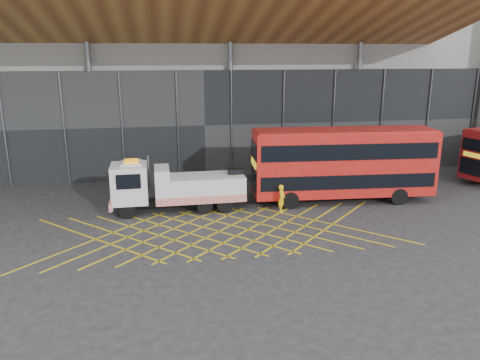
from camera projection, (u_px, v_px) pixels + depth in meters
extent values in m
plane|color=#242426|center=(189.00, 233.00, 24.84)|extent=(120.00, 120.00, 0.00)
cube|color=gold|center=(96.00, 239.00, 24.06)|extent=(7.16, 7.16, 0.01)
cube|color=gold|center=(96.00, 239.00, 24.06)|extent=(7.16, 7.16, 0.01)
cube|color=gold|center=(128.00, 237.00, 24.32)|extent=(7.16, 7.16, 0.01)
cube|color=gold|center=(128.00, 237.00, 24.32)|extent=(7.16, 7.16, 0.01)
cube|color=gold|center=(159.00, 235.00, 24.58)|extent=(7.16, 7.16, 0.01)
cube|color=gold|center=(159.00, 235.00, 24.58)|extent=(7.16, 7.16, 0.01)
cube|color=gold|center=(189.00, 233.00, 24.84)|extent=(7.16, 7.16, 0.01)
cube|color=gold|center=(189.00, 233.00, 24.84)|extent=(7.16, 7.16, 0.01)
cube|color=gold|center=(219.00, 231.00, 25.10)|extent=(7.16, 7.16, 0.01)
cube|color=gold|center=(219.00, 231.00, 25.10)|extent=(7.16, 7.16, 0.01)
cube|color=gold|center=(248.00, 230.00, 25.36)|extent=(7.16, 7.16, 0.01)
cube|color=gold|center=(248.00, 230.00, 25.36)|extent=(7.16, 7.16, 0.01)
cube|color=gold|center=(277.00, 228.00, 25.62)|extent=(7.16, 7.16, 0.01)
cube|color=gold|center=(277.00, 228.00, 25.62)|extent=(7.16, 7.16, 0.01)
cube|color=gold|center=(305.00, 226.00, 25.88)|extent=(7.16, 7.16, 0.01)
cube|color=gold|center=(305.00, 226.00, 25.88)|extent=(7.16, 7.16, 0.01)
cube|color=gold|center=(333.00, 224.00, 26.14)|extent=(7.16, 7.16, 0.01)
cube|color=gold|center=(333.00, 224.00, 26.14)|extent=(7.16, 7.16, 0.01)
cube|color=gray|center=(195.00, 55.00, 40.82)|extent=(55.00, 14.00, 18.00)
cube|color=black|center=(204.00, 125.00, 35.22)|extent=(55.00, 0.80, 8.00)
cube|color=brown|center=(176.00, 16.00, 29.38)|extent=(40.00, 11.93, 4.07)
cylinder|color=#595B60|center=(93.00, 114.00, 33.47)|extent=(0.36, 0.36, 10.00)
cylinder|color=#595B60|center=(231.00, 111.00, 35.08)|extent=(0.36, 0.36, 10.00)
cylinder|color=#595B60|center=(357.00, 108.00, 36.70)|extent=(0.36, 0.36, 10.00)
cube|color=black|center=(180.00, 201.00, 28.33)|extent=(8.20, 0.97, 0.30)
cube|color=white|center=(130.00, 183.00, 27.48)|extent=(2.10, 2.18, 2.24)
cube|color=black|center=(111.00, 178.00, 27.20)|extent=(0.07, 1.90, 0.95)
cube|color=red|center=(112.00, 202.00, 27.60)|extent=(0.24, 2.24, 0.47)
cube|color=orange|center=(131.00, 161.00, 27.16)|extent=(0.79, 1.04, 0.10)
cube|color=white|center=(200.00, 187.00, 28.32)|extent=(5.37, 2.22, 1.38)
cube|color=red|center=(202.00, 200.00, 27.41)|extent=(5.34, 0.12, 0.47)
cube|color=white|center=(162.00, 173.00, 27.67)|extent=(0.89, 2.08, 0.60)
cube|color=black|center=(236.00, 172.00, 28.49)|extent=(1.04, 0.44, 0.43)
cube|color=black|center=(250.00, 178.00, 28.76)|extent=(1.89, 0.33, 0.93)
cylinder|color=black|center=(127.00, 211.00, 26.96)|extent=(0.95, 0.31, 0.95)
cylinder|color=black|center=(129.00, 201.00, 28.68)|extent=(0.95, 0.31, 0.95)
cylinder|color=black|center=(225.00, 205.00, 27.95)|extent=(0.95, 0.31, 0.95)
cylinder|color=black|center=(221.00, 196.00, 29.67)|extent=(0.95, 0.31, 0.95)
cylinder|color=#595B60|center=(149.00, 171.00, 28.37)|extent=(0.12, 0.12, 1.90)
cube|color=#AD140F|center=(343.00, 162.00, 29.61)|extent=(11.57, 3.33, 4.03)
cube|color=black|center=(342.00, 177.00, 29.86)|extent=(11.12, 3.37, 0.88)
cube|color=black|center=(344.00, 148.00, 29.36)|extent=(11.12, 3.37, 0.99)
cube|color=black|center=(254.00, 178.00, 29.25)|extent=(0.20, 2.33, 1.35)
cube|color=black|center=(254.00, 150.00, 28.76)|extent=(0.20, 2.33, 0.99)
cube|color=yellow|center=(254.00, 163.00, 28.98)|extent=(0.17, 1.86, 0.36)
cube|color=#AD140F|center=(345.00, 130.00, 29.06)|extent=(11.33, 3.11, 0.12)
cylinder|color=black|center=(290.00, 200.00, 28.64)|extent=(1.10, 0.38, 1.08)
cylinder|color=black|center=(282.00, 189.00, 30.89)|extent=(1.10, 0.38, 1.08)
cylinder|color=black|center=(399.00, 196.00, 29.37)|extent=(1.10, 0.38, 1.08)
cylinder|color=black|center=(384.00, 186.00, 31.62)|extent=(1.10, 0.38, 1.08)
cube|color=black|center=(472.00, 167.00, 33.08)|extent=(0.63, 1.94, 1.16)
cube|color=black|center=(475.00, 145.00, 32.66)|extent=(0.63, 1.94, 0.85)
cube|color=yellow|center=(473.00, 155.00, 32.85)|extent=(0.51, 1.55, 0.31)
cylinder|color=black|center=(475.00, 174.00, 34.97)|extent=(0.97, 0.52, 0.93)
imported|color=yellow|center=(282.00, 198.00, 27.95)|extent=(0.61, 0.72, 1.69)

